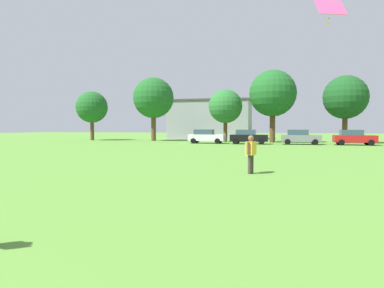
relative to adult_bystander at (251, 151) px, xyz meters
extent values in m
plane|color=#568C33|center=(-4.03, 15.11, -0.98)|extent=(160.00, 160.00, 0.00)
cylinder|color=#3F3833|center=(-0.04, -0.12, -0.58)|extent=(0.15, 0.15, 0.81)
cylinder|color=#3F3833|center=(0.04, 0.12, -0.58)|extent=(0.15, 0.15, 0.81)
cube|color=yellow|center=(0.00, 0.00, 0.11)|extent=(0.45, 0.60, 0.57)
cylinder|color=brown|center=(-0.10, -0.32, 0.13)|extent=(0.12, 0.12, 0.54)
cylinder|color=brown|center=(0.10, 0.32, 0.13)|extent=(0.12, 0.12, 0.54)
sphere|color=brown|center=(0.00, 0.00, 0.55)|extent=(0.25, 0.25, 0.25)
cube|color=#F24C8C|center=(3.15, 0.44, 5.95)|extent=(1.29, 0.90, 0.75)
sphere|color=yellow|center=(3.15, 0.44, 5.70)|extent=(0.10, 0.10, 0.10)
sphere|color=yellow|center=(3.10, 0.44, 5.48)|extent=(0.10, 0.10, 0.10)
sphere|color=yellow|center=(3.05, 0.44, 5.26)|extent=(0.10, 0.10, 0.10)
cube|color=white|center=(-7.16, 25.40, -0.28)|extent=(4.30, 1.80, 0.76)
cube|color=#334756|center=(-7.51, 25.40, 0.40)|extent=(2.24, 1.58, 0.60)
cylinder|color=black|center=(-5.70, 26.30, -0.66)|extent=(0.64, 0.22, 0.64)
cylinder|color=black|center=(-5.70, 24.50, -0.66)|extent=(0.64, 0.22, 0.64)
cylinder|color=black|center=(-8.62, 26.30, -0.66)|extent=(0.64, 0.22, 0.64)
cylinder|color=black|center=(-8.62, 24.50, -0.66)|extent=(0.64, 0.22, 0.64)
cube|color=black|center=(-2.07, 25.09, -0.28)|extent=(4.30, 1.80, 0.76)
cube|color=#334756|center=(-2.42, 25.09, 0.40)|extent=(2.24, 1.58, 0.60)
cylinder|color=black|center=(-0.61, 25.99, -0.66)|extent=(0.64, 0.22, 0.64)
cylinder|color=black|center=(-0.61, 24.19, -0.66)|extent=(0.64, 0.22, 0.64)
cylinder|color=black|center=(-3.54, 25.99, -0.66)|extent=(0.64, 0.22, 0.64)
cylinder|color=black|center=(-3.54, 24.19, -0.66)|extent=(0.64, 0.22, 0.64)
cube|color=slate|center=(3.71, 25.45, -0.28)|extent=(4.30, 1.80, 0.76)
cube|color=#334756|center=(3.37, 25.45, 0.40)|extent=(2.24, 1.58, 0.60)
cylinder|color=black|center=(5.17, 26.35, -0.66)|extent=(0.64, 0.22, 0.64)
cylinder|color=black|center=(5.17, 24.55, -0.66)|extent=(0.64, 0.22, 0.64)
cylinder|color=black|center=(2.25, 26.35, -0.66)|extent=(0.64, 0.22, 0.64)
cylinder|color=black|center=(2.25, 24.55, -0.66)|extent=(0.64, 0.22, 0.64)
cube|color=red|center=(9.32, 25.47, -0.28)|extent=(4.30, 1.80, 0.76)
cube|color=#334756|center=(8.98, 25.47, 0.40)|extent=(2.24, 1.58, 0.60)
cylinder|color=black|center=(10.78, 26.37, -0.66)|extent=(0.64, 0.22, 0.64)
cylinder|color=black|center=(10.78, 24.57, -0.66)|extent=(0.64, 0.22, 0.64)
cylinder|color=black|center=(7.86, 26.37, -0.66)|extent=(0.64, 0.22, 0.64)
cylinder|color=black|center=(7.86, 24.57, -0.66)|extent=(0.64, 0.22, 0.64)
cylinder|color=brown|center=(-25.73, 30.65, 0.50)|extent=(0.54, 0.54, 2.95)
sphere|color=#1E5B23|center=(-25.73, 30.65, 3.95)|extent=(4.66, 4.66, 4.66)
cylinder|color=brown|center=(-16.10, 30.96, 0.85)|extent=(0.68, 0.68, 3.67)
sphere|color=#1E5B23|center=(-16.10, 30.96, 5.15)|extent=(5.79, 5.79, 5.79)
cylinder|color=brown|center=(-5.58, 29.95, 0.43)|extent=(0.52, 0.52, 2.82)
sphere|color=#286B2D|center=(-5.58, 29.95, 3.74)|extent=(4.46, 4.46, 4.46)
cylinder|color=brown|center=(0.50, 29.87, 0.90)|extent=(0.69, 0.69, 3.76)
sphere|color=#1E5B23|center=(0.50, 29.87, 5.31)|extent=(5.94, 5.94, 5.94)
cylinder|color=brown|center=(9.13, 30.02, 0.70)|extent=(0.62, 0.62, 3.36)
sphere|color=#194C1E|center=(9.13, 30.02, 4.63)|extent=(5.30, 5.30, 5.30)
cube|color=#9999A3|center=(-9.84, 41.72, 2.14)|extent=(13.22, 7.82, 6.24)
cube|color=#4C4742|center=(-9.84, 41.72, 5.38)|extent=(13.75, 8.14, 0.24)
camera|label=1|loc=(1.08, -14.66, 1.04)|focal=31.61mm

